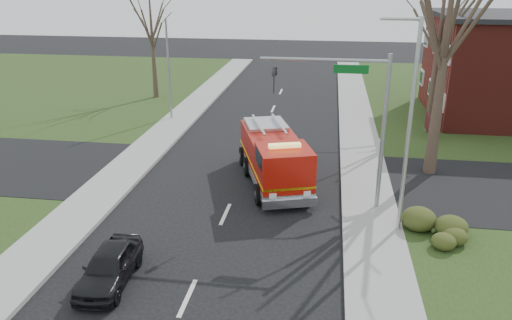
# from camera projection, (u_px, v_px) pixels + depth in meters

# --- Properties ---
(ground) EXTENTS (120.00, 120.00, 0.00)m
(ground) POSITION_uv_depth(u_px,v_px,m) (225.00, 214.00, 21.57)
(ground) COLOR black
(ground) RESTS_ON ground
(sidewalk_right) EXTENTS (2.40, 80.00, 0.15)m
(sidewalk_right) POSITION_uv_depth(u_px,v_px,m) (372.00, 223.00, 20.69)
(sidewalk_right) COLOR gray
(sidewalk_right) RESTS_ON ground
(sidewalk_left) EXTENTS (2.40, 80.00, 0.15)m
(sidewalk_left) POSITION_uv_depth(u_px,v_px,m) (90.00, 204.00, 22.39)
(sidewalk_left) COLOR gray
(sidewalk_left) RESTS_ON ground
(health_center_sign) EXTENTS (0.12, 2.00, 1.40)m
(health_center_sign) POSITION_uv_depth(u_px,v_px,m) (429.00, 124.00, 31.39)
(health_center_sign) COLOR #430F17
(health_center_sign) RESTS_ON ground
(hedge_corner) EXTENTS (2.80, 2.00, 0.90)m
(hedge_corner) POSITION_uv_depth(u_px,v_px,m) (449.00, 228.00, 19.21)
(hedge_corner) COLOR #2D3714
(hedge_corner) RESTS_ON lawn_right
(bare_tree_near) EXTENTS (6.00, 6.00, 12.00)m
(bare_tree_near) POSITION_uv_depth(u_px,v_px,m) (448.00, 27.00, 23.21)
(bare_tree_near) COLOR #3F3125
(bare_tree_near) RESTS_ON ground
(bare_tree_far) EXTENTS (5.25, 5.25, 10.50)m
(bare_tree_far) POSITION_uv_depth(u_px,v_px,m) (441.00, 28.00, 31.66)
(bare_tree_far) COLOR #3F3125
(bare_tree_far) RESTS_ON ground
(bare_tree_left) EXTENTS (4.50, 4.50, 9.00)m
(bare_tree_left) POSITION_uv_depth(u_px,v_px,m) (152.00, 30.00, 39.50)
(bare_tree_left) COLOR #3F3125
(bare_tree_left) RESTS_ON ground
(traffic_signal_mast) EXTENTS (5.29, 0.18, 6.80)m
(traffic_signal_mast) POSITION_uv_depth(u_px,v_px,m) (354.00, 104.00, 20.59)
(traffic_signal_mast) COLOR gray
(traffic_signal_mast) RESTS_ON ground
(streetlight_pole) EXTENTS (1.48, 0.16, 8.40)m
(streetlight_pole) POSITION_uv_depth(u_px,v_px,m) (408.00, 123.00, 18.52)
(streetlight_pole) COLOR #B7BABF
(streetlight_pole) RESTS_ON ground
(utility_pole_far) EXTENTS (0.14, 0.14, 7.00)m
(utility_pole_far) POSITION_uv_depth(u_px,v_px,m) (169.00, 71.00, 34.23)
(utility_pole_far) COLOR gray
(utility_pole_far) RESTS_ON ground
(fire_engine) EXTENTS (4.41, 7.32, 2.79)m
(fire_engine) POSITION_uv_depth(u_px,v_px,m) (274.00, 159.00, 24.34)
(fire_engine) COLOR #AA1107
(fire_engine) RESTS_ON ground
(parked_car_maroon) EXTENTS (1.63, 3.68, 1.23)m
(parked_car_maroon) POSITION_uv_depth(u_px,v_px,m) (109.00, 266.00, 16.64)
(parked_car_maroon) COLOR black
(parked_car_maroon) RESTS_ON ground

